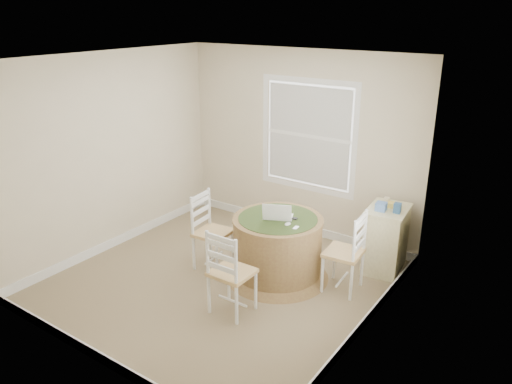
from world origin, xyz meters
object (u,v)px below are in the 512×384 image
Objects in this scene: chair_right at (344,252)px; corner_chest at (385,239)px; chair_near at (232,272)px; chair_left at (213,232)px; laptop at (278,216)px; round_table at (277,245)px.

corner_chest is (0.22, 0.73, -0.06)m from chair_right.
chair_near is at bearing -124.77° from corner_chest.
chair_left is at bearing -39.50° from chair_near.
chair_right is at bearing 168.18° from laptop.
chair_left is (-0.79, -0.25, 0.06)m from round_table.
chair_left is at bearing -152.94° from corner_chest.
round_table is at bearing -81.75° from chair_right.
chair_right is at bearing -79.70° from chair_left.
laptop is at bearing -81.42° from chair_right.
chair_left and chair_right have the same top height.
chair_right is (0.77, 1.08, 0.00)m from chair_near.
corner_chest is at bearing -62.15° from chair_left.
chair_near is 1.15× the size of corner_chest.
chair_left is 1.00× the size of chair_near.
round_table is 1.52× the size of corner_chest.
chair_near is (0.79, -0.65, 0.00)m from chair_left.
round_table is 0.38m from laptop.
chair_left is at bearing -79.31° from chair_right.
chair_left is 1.62m from chair_right.
laptop is (0.79, 0.25, 0.33)m from chair_left.
round_table is 1.32× the size of chair_right.
chair_near and chair_right have the same top height.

